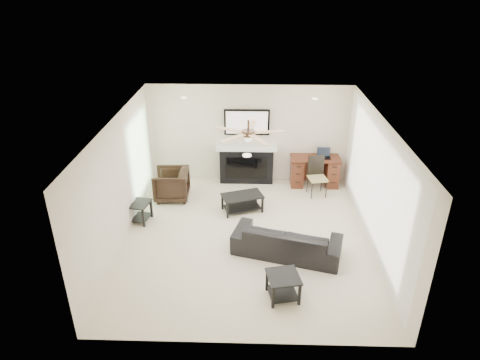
{
  "coord_description": "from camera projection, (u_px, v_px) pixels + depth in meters",
  "views": [
    {
      "loc": [
        0.07,
        -7.34,
        4.98
      ],
      "look_at": [
        -0.17,
        0.58,
        1.04
      ],
      "focal_mm": 32.0,
      "sensor_mm": 36.0,
      "label": 1
    }
  ],
  "objects": [
    {
      "name": "desk_chair",
      "position": [
        318.0,
        177.0,
        10.24
      ],
      "size": [
        0.5,
        0.51,
        0.97
      ],
      "primitive_type": "cube",
      "rotation": [
        0.0,
        0.0,
        0.19
      ],
      "color": "black",
      "rests_on": "ground"
    },
    {
      "name": "desk",
      "position": [
        314.0,
        171.0,
        10.78
      ],
      "size": [
        1.22,
        0.56,
        0.76
      ],
      "primitive_type": "cube",
      "color": "#381D0E",
      "rests_on": "ground"
    },
    {
      "name": "sofa",
      "position": [
        287.0,
        240.0,
        8.19
      ],
      "size": [
        2.2,
        1.33,
        0.6
      ],
      "primitive_type": "imported",
      "rotation": [
        0.0,
        0.0,
        2.87
      ],
      "color": "black",
      "rests_on": "ground"
    },
    {
      "name": "fireplace_unit",
      "position": [
        247.0,
        148.0,
        10.67
      ],
      "size": [
        1.52,
        0.34,
        1.91
      ],
      "primitive_type": "cube",
      "color": "black",
      "rests_on": "ground"
    },
    {
      "name": "room_shell",
      "position": [
        258.0,
        162.0,
        8.1
      ],
      "size": [
        5.5,
        5.54,
        2.52
      ],
      "color": "beige",
      "rests_on": "ground"
    },
    {
      "name": "coffee_table",
      "position": [
        242.0,
        203.0,
        9.69
      ],
      "size": [
        1.02,
        0.77,
        0.4
      ],
      "primitive_type": "cube",
      "rotation": [
        0.0,
        0.0,
        0.34
      ],
      "color": "black",
      "rests_on": "ground"
    },
    {
      "name": "armchair",
      "position": [
        171.0,
        184.0,
        10.16
      ],
      "size": [
        0.84,
        0.81,
        0.73
      ],
      "primitive_type": "imported",
      "rotation": [
        0.0,
        0.0,
        -1.53
      ],
      "color": "black",
      "rests_on": "ground"
    },
    {
      "name": "laptop",
      "position": [
        324.0,
        154.0,
        10.54
      ],
      "size": [
        0.33,
        0.24,
        0.23
      ],
      "primitive_type": "cube",
      "color": "black",
      "rests_on": "desk"
    },
    {
      "name": "end_table_near",
      "position": [
        283.0,
        287.0,
        7.11
      ],
      "size": [
        0.61,
        0.61,
        0.45
      ],
      "primitive_type": "cube",
      "rotation": [
        0.0,
        0.0,
        0.2
      ],
      "color": "black",
      "rests_on": "ground"
    },
    {
      "name": "end_table_left",
      "position": [
        138.0,
        212.0,
        9.29
      ],
      "size": [
        0.58,
        0.58,
        0.45
      ],
      "primitive_type": "cube",
      "rotation": [
        0.0,
        0.0,
        -0.19
      ],
      "color": "black",
      "rests_on": "ground"
    }
  ]
}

